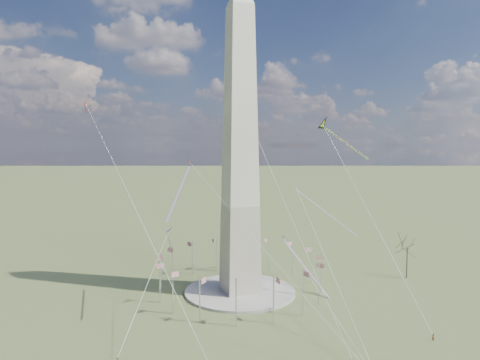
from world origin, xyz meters
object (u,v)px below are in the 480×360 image
object	(u,v)px
washington_monument	(240,145)
kite_delta_black	(326,127)
person_east	(433,337)
tree_near	(407,246)

from	to	relation	value
washington_monument	kite_delta_black	xyz separation A→B (m)	(33.65, 4.10, 6.49)
washington_monument	kite_delta_black	world-z (taller)	washington_monument
washington_monument	kite_delta_black	size ratio (longest dim) A/B	5.87
person_east	washington_monument	bearing A→B (deg)	-58.55
washington_monument	tree_near	distance (m)	71.91
tree_near	kite_delta_black	world-z (taller)	kite_delta_black
person_east	kite_delta_black	xyz separation A→B (m)	(1.08, 52.86, 53.51)
tree_near	person_east	size ratio (longest dim) A/B	8.86
washington_monument	tree_near	bearing A→B (deg)	-5.89
kite_delta_black	person_east	bearing A→B (deg)	51.70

